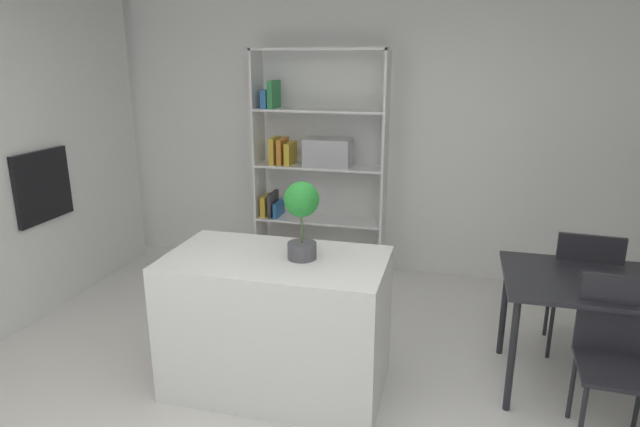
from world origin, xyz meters
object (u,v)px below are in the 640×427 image
object	(u,v)px
dining_chair_far	(583,286)
potted_plant_on_island	(302,212)
dining_chair_near	(617,346)
dining_table	(601,293)
open_bookshelf	(313,169)
built_in_oven	(43,186)
kitchen_island	(277,323)

from	to	relation	value
dining_chair_far	potted_plant_on_island	bearing A→B (deg)	29.12
dining_chair_near	dining_chair_far	xyz separation A→B (m)	(-0.01, 0.85, 0.00)
dining_table	dining_chair_near	size ratio (longest dim) A/B	1.24
open_bookshelf	dining_table	distance (m)	2.75
built_in_oven	dining_table	size ratio (longest dim) A/B	0.50
potted_plant_on_island	dining_chair_near	distance (m)	1.92
built_in_oven	dining_table	xyz separation A→B (m)	(4.18, -0.17, -0.39)
built_in_oven	potted_plant_on_island	world-z (taller)	potted_plant_on_island
open_bookshelf	kitchen_island	bearing A→B (deg)	-81.49
potted_plant_on_island	dining_table	distance (m)	1.92
dining_table	kitchen_island	bearing A→B (deg)	-167.55
potted_plant_on_island	dining_chair_near	world-z (taller)	potted_plant_on_island
open_bookshelf	dining_chair_near	bearing A→B (deg)	-40.47
dining_table	dining_chair_far	world-z (taller)	dining_chair_far
built_in_oven	dining_chair_near	size ratio (longest dim) A/B	0.62
built_in_oven	open_bookshelf	xyz separation A→B (m)	(1.92, 1.34, -0.03)
built_in_oven	dining_table	world-z (taller)	built_in_oven
built_in_oven	open_bookshelf	world-z (taller)	open_bookshelf
potted_plant_on_island	dining_chair_far	world-z (taller)	potted_plant_on_island
built_in_oven	open_bookshelf	size ratio (longest dim) A/B	0.27
potted_plant_on_island	built_in_oven	bearing A→B (deg)	166.05
potted_plant_on_island	dining_chair_near	size ratio (longest dim) A/B	0.52
dining_chair_far	dining_table	bearing A→B (deg)	95.13
built_in_oven	dining_chair_far	size ratio (longest dim) A/B	0.61
kitchen_island	open_bookshelf	size ratio (longest dim) A/B	0.63
open_bookshelf	potted_plant_on_island	bearing A→B (deg)	-76.66
potted_plant_on_island	kitchen_island	bearing A→B (deg)	-173.17
open_bookshelf	dining_table	world-z (taller)	open_bookshelf
built_in_oven	kitchen_island	bearing A→B (deg)	-15.43
built_in_oven	dining_table	bearing A→B (deg)	-2.39
potted_plant_on_island	dining_chair_near	bearing A→B (deg)	-0.26
open_bookshelf	dining_table	xyz separation A→B (m)	(2.26, -1.51, -0.37)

